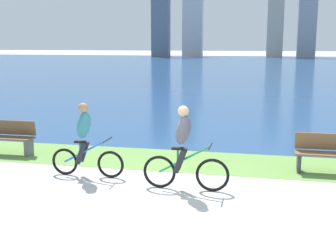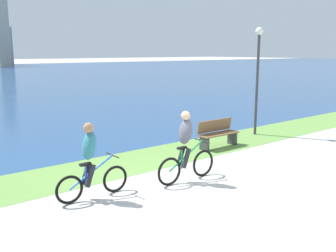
# 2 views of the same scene
# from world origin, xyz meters

# --- Properties ---
(ground_plane) EXTENTS (300.00, 300.00, 0.00)m
(ground_plane) POSITION_xyz_m (0.00, 0.00, 0.00)
(ground_plane) COLOR #B2AFA8
(grass_strip_bayside) EXTENTS (120.00, 2.08, 0.01)m
(grass_strip_bayside) POSITION_xyz_m (0.00, 2.72, 0.00)
(grass_strip_bayside) COLOR #6B9947
(grass_strip_bayside) RESTS_ON ground
(bay_water_surface) EXTENTS (300.00, 87.50, 0.00)m
(bay_water_surface) POSITION_xyz_m (0.00, 47.51, 0.00)
(bay_water_surface) COLOR navy
(bay_water_surface) RESTS_ON ground
(cyclist_lead) EXTENTS (1.76, 0.52, 1.72)m
(cyclist_lead) POSITION_xyz_m (0.41, 0.56, 0.84)
(cyclist_lead) COLOR black
(cyclist_lead) RESTS_ON ground
(cyclist_trailing) EXTENTS (1.69, 0.52, 1.65)m
(cyclist_trailing) POSITION_xyz_m (-1.89, 0.99, 0.83)
(cyclist_trailing) COLOR black
(cyclist_trailing) RESTS_ON ground
(bench_near_path) EXTENTS (1.50, 0.47, 0.90)m
(bench_near_path) POSITION_xyz_m (-4.71, 2.42, 0.45)
(bench_near_path) COLOR brown
(bench_near_path) RESTS_ON ground
(bench_far_along_path) EXTENTS (1.50, 0.47, 0.90)m
(bench_far_along_path) POSITION_xyz_m (3.42, 2.43, 0.45)
(bench_far_along_path) COLOR brown
(bench_far_along_path) RESTS_ON ground
(city_skyline_far_shore) EXTENTS (43.76, 10.72, 23.91)m
(city_skyline_far_shore) POSITION_xyz_m (0.02, 84.02, 8.86)
(city_skyline_far_shore) COLOR slate
(city_skyline_far_shore) RESTS_ON ground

